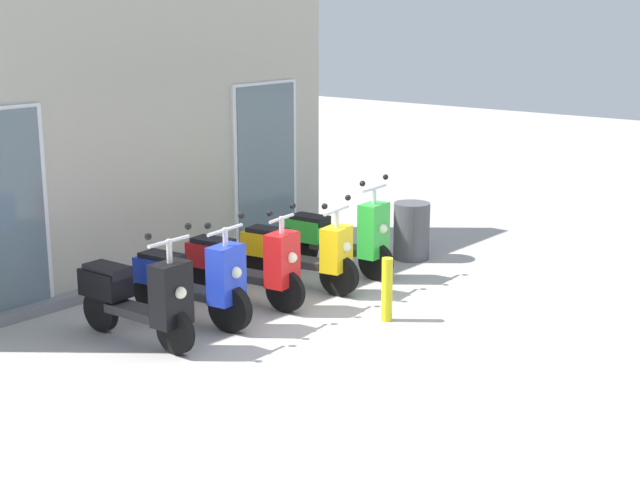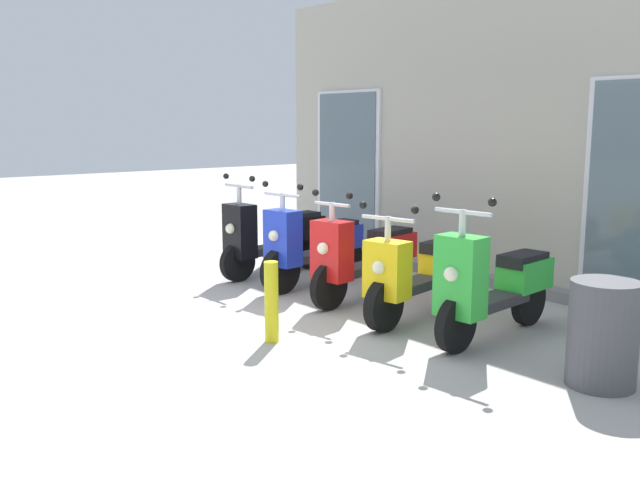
# 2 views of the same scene
# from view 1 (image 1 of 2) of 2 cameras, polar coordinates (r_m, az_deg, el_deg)

# --- Properties ---
(ground_plane) EXTENTS (40.00, 40.00, 0.00)m
(ground_plane) POSITION_cam_1_polar(r_m,az_deg,el_deg) (9.95, 1.59, -5.42)
(ground_plane) COLOR #A8A39E
(storefront_facade) EXTENTS (6.63, 0.50, 3.52)m
(storefront_facade) POSITION_cam_1_polar(r_m,az_deg,el_deg) (11.71, -10.94, 5.85)
(storefront_facade) COLOR #B2AD9E
(storefront_facade) RESTS_ON ground_plane
(scooter_black) EXTENTS (0.59, 1.56, 1.26)m
(scooter_black) POSITION_cam_1_polar(r_m,az_deg,el_deg) (9.57, -10.99, -3.35)
(scooter_black) COLOR black
(scooter_black) RESTS_ON ground_plane
(scooter_blue) EXTENTS (0.62, 1.56, 1.22)m
(scooter_blue) POSITION_cam_1_polar(r_m,az_deg,el_deg) (10.08, -7.76, -2.50)
(scooter_blue) COLOR black
(scooter_blue) RESTS_ON ground_plane
(scooter_red) EXTENTS (0.57, 1.61, 1.20)m
(scooter_red) POSITION_cam_1_polar(r_m,az_deg,el_deg) (10.65, -4.55, -1.41)
(scooter_red) COLOR black
(scooter_red) RESTS_ON ground_plane
(scooter_yellow) EXTENTS (0.66, 1.61, 1.15)m
(scooter_yellow) POSITION_cam_1_polar(r_m,az_deg,el_deg) (11.21, -1.33, -0.78)
(scooter_yellow) COLOR black
(scooter_yellow) RESTS_ON ground_plane
(scooter_green) EXTENTS (0.60, 1.61, 1.29)m
(scooter_green) POSITION_cam_1_polar(r_m,az_deg,el_deg) (11.84, 1.27, 0.25)
(scooter_green) COLOR black
(scooter_green) RESTS_ON ground_plane
(curb_bollard) EXTENTS (0.12, 0.12, 0.70)m
(curb_bollard) POSITION_cam_1_polar(r_m,az_deg,el_deg) (10.12, 4.09, -3.02)
(curb_bollard) COLOR yellow
(curb_bollard) RESTS_ON ground_plane
(trash_bin) EXTENTS (0.48, 0.48, 0.76)m
(trash_bin) POSITION_cam_1_polar(r_m,az_deg,el_deg) (12.62, 5.57, 0.56)
(trash_bin) COLOR #4C4C51
(trash_bin) RESTS_ON ground_plane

